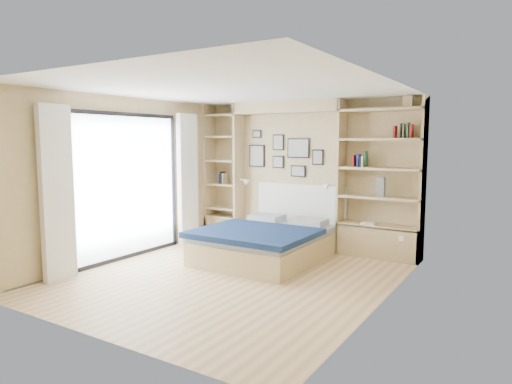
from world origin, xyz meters
The scene contains 9 objects.
ground centered at (0.00, 0.00, 0.00)m, with size 4.50×4.50×0.00m, color #E2C086.
room_shell centered at (-0.39, 1.52, 1.08)m, with size 4.50×4.50×4.50m.
bed centered at (-0.10, 1.05, 0.27)m, with size 1.70×2.25×1.07m.
photo_gallery centered at (-0.45, 2.22, 1.60)m, with size 1.48×0.02×0.82m.
reading_lamps centered at (-0.30, 2.00, 1.10)m, with size 1.92×0.12×0.15m.
shelf_decor centered at (1.11, 2.07, 1.68)m, with size 3.55×0.23×2.03m.
deck centered at (-3.60, 0.00, 0.00)m, with size 3.20×4.00×0.05m, color #6A5F4E.
deck_chair centered at (-3.05, 0.45, 0.35)m, with size 0.61×0.82×0.74m.
shipping_container centered at (-10.88, 3.06, 1.34)m, with size 2.58×6.44×2.68m, color navy.
Camera 1 is at (3.43, -4.93, 1.84)m, focal length 32.00 mm.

